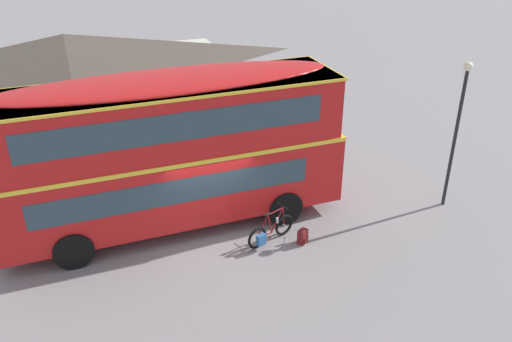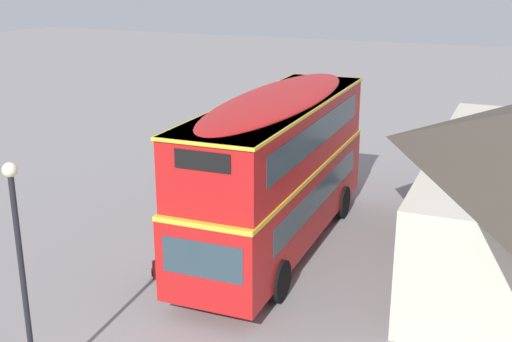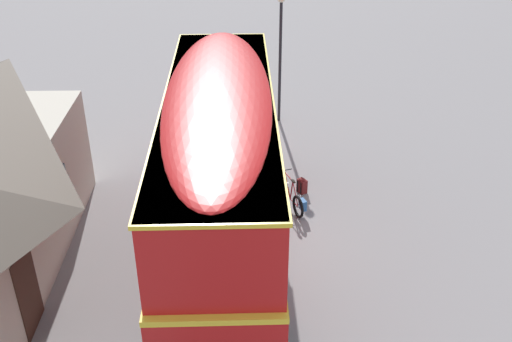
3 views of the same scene
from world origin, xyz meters
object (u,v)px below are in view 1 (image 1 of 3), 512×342
(touring_bicycle, at_px, (270,231))
(water_bottle_clear_plastic, at_px, (285,241))
(double_decker_bus, at_px, (172,146))
(backpack_on_ground, at_px, (303,236))
(street_lamp, at_px, (458,121))

(touring_bicycle, relative_size, water_bottle_clear_plastic, 7.51)
(double_decker_bus, bearing_deg, water_bottle_clear_plastic, -38.28)
(touring_bicycle, xyz_separation_m, water_bottle_clear_plastic, (0.38, -0.25, -0.27))
(double_decker_bus, height_order, touring_bicycle, double_decker_bus)
(backpack_on_ground, relative_size, street_lamp, 0.10)
(water_bottle_clear_plastic, bearing_deg, street_lamp, 4.27)
(street_lamp, bearing_deg, touring_bicycle, -178.28)
(water_bottle_clear_plastic, bearing_deg, double_decker_bus, 141.72)
(double_decker_bus, height_order, street_lamp, street_lamp)
(double_decker_bus, xyz_separation_m, water_bottle_clear_plastic, (2.76, -2.18, -2.54))
(backpack_on_ground, height_order, street_lamp, street_lamp)
(double_decker_bus, xyz_separation_m, backpack_on_ground, (3.28, -2.28, -2.39))
(double_decker_bus, height_order, water_bottle_clear_plastic, double_decker_bus)
(double_decker_bus, distance_m, street_lamp, 8.79)
(double_decker_bus, height_order, backpack_on_ground, double_decker_bus)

